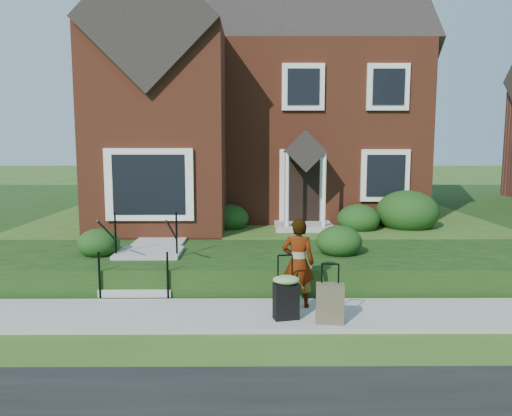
{
  "coord_description": "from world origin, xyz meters",
  "views": [
    {
      "loc": [
        -0.22,
        -8.42,
        3.02
      ],
      "look_at": [
        -0.16,
        2.0,
        1.67
      ],
      "focal_mm": 35.0,
      "sensor_mm": 36.0,
      "label": 1
    }
  ],
  "objects_px": {
    "woman": "(298,263)",
    "suitcase_olive": "(330,303)",
    "front_steps": "(145,265)",
    "suitcase_black": "(286,294)"
  },
  "relations": [
    {
      "from": "woman",
      "to": "suitcase_olive",
      "type": "distance_m",
      "value": 1.07
    },
    {
      "from": "front_steps",
      "to": "suitcase_olive",
      "type": "relative_size",
      "value": 2.05
    },
    {
      "from": "woman",
      "to": "suitcase_black",
      "type": "height_order",
      "value": "woman"
    },
    {
      "from": "front_steps",
      "to": "woman",
      "type": "xyz_separation_m",
      "value": [
        3.09,
        -1.5,
        0.41
      ]
    },
    {
      "from": "woman",
      "to": "front_steps",
      "type": "bearing_deg",
      "value": -15.6
    },
    {
      "from": "woman",
      "to": "suitcase_black",
      "type": "relative_size",
      "value": 1.47
    },
    {
      "from": "suitcase_black",
      "to": "front_steps",
      "type": "bearing_deg",
      "value": 129.63
    },
    {
      "from": "front_steps",
      "to": "suitcase_black",
      "type": "relative_size",
      "value": 1.84
    },
    {
      "from": "suitcase_olive",
      "to": "front_steps",
      "type": "bearing_deg",
      "value": 152.69
    },
    {
      "from": "woman",
      "to": "suitcase_black",
      "type": "bearing_deg",
      "value": 79.12
    }
  ]
}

